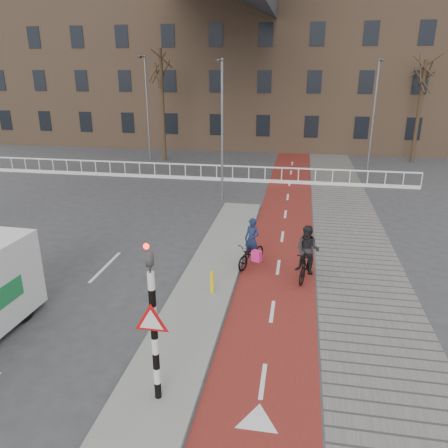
# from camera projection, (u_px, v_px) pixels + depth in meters

# --- Properties ---
(ground) EXTENTS (120.00, 120.00, 0.00)m
(ground) POSITION_uv_depth(u_px,v_px,m) (207.00, 348.00, 10.91)
(ground) COLOR #38383A
(ground) RESTS_ON ground
(bike_lane) EXTENTS (2.50, 60.00, 0.01)m
(bike_lane) POSITION_uv_depth(u_px,v_px,m) (284.00, 221.00, 19.94)
(bike_lane) COLOR maroon
(bike_lane) RESTS_ON ground
(sidewalk) EXTENTS (3.00, 60.00, 0.01)m
(sidewalk) POSITION_uv_depth(u_px,v_px,m) (348.00, 225.00, 19.48)
(sidewalk) COLOR slate
(sidewalk) RESTS_ON ground
(curb_island) EXTENTS (1.80, 16.00, 0.12)m
(curb_island) POSITION_uv_depth(u_px,v_px,m) (211.00, 274.00, 14.71)
(curb_island) COLOR gray
(curb_island) RESTS_ON ground
(traffic_signal) EXTENTS (0.80, 0.80, 3.68)m
(traffic_signal) POSITION_uv_depth(u_px,v_px,m) (153.00, 320.00, 8.46)
(traffic_signal) COLOR black
(traffic_signal) RESTS_ON curb_island
(bollard) EXTENTS (0.12, 0.12, 0.69)m
(bollard) POSITION_uv_depth(u_px,v_px,m) (212.00, 282.00, 13.25)
(bollard) COLOR yellow
(bollard) RESTS_ON curb_island
(cyclist_near) EXTENTS (1.20, 1.73, 1.74)m
(cyclist_near) POSITION_uv_depth(u_px,v_px,m) (252.00, 250.00, 15.24)
(cyclist_near) COLOR black
(cyclist_near) RESTS_ON bike_lane
(cyclist_far) EXTENTS (0.91, 1.78, 1.85)m
(cyclist_far) POSITION_uv_depth(u_px,v_px,m) (307.00, 258.00, 14.20)
(cyclist_far) COLOR black
(cyclist_far) RESTS_ON bike_lane
(railing) EXTENTS (28.00, 0.10, 0.99)m
(railing) POSITION_uv_depth(u_px,v_px,m) (185.00, 174.00, 27.39)
(railing) COLOR silver
(railing) RESTS_ON ground
(townhouse_row) EXTENTS (46.00, 10.00, 15.90)m
(townhouse_row) POSITION_uv_depth(u_px,v_px,m) (248.00, 54.00, 38.44)
(townhouse_row) COLOR #7F6047
(townhouse_row) RESTS_ON ground
(tree_mid) EXTENTS (0.26, 0.26, 7.93)m
(tree_mid) POSITION_uv_depth(u_px,v_px,m) (163.00, 106.00, 31.83)
(tree_mid) COLOR #2F2214
(tree_mid) RESTS_ON ground
(tree_right) EXTENTS (0.26, 0.26, 7.16)m
(tree_right) POSITION_uv_depth(u_px,v_px,m) (418.00, 113.00, 31.18)
(tree_right) COLOR #2F2214
(tree_right) RESTS_ON ground
(streetlight_near) EXTENTS (0.12, 0.12, 7.05)m
(streetlight_near) POSITION_uv_depth(u_px,v_px,m) (222.00, 132.00, 22.13)
(streetlight_near) COLOR slate
(streetlight_near) RESTS_ON ground
(streetlight_left) EXTENTS (0.12, 0.12, 7.46)m
(streetlight_left) POSITION_uv_depth(u_px,v_px,m) (148.00, 109.00, 32.31)
(streetlight_left) COLOR slate
(streetlight_left) RESTS_ON ground
(streetlight_right) EXTENTS (0.12, 0.12, 7.17)m
(streetlight_right) POSITION_uv_depth(u_px,v_px,m) (373.00, 117.00, 28.60)
(streetlight_right) COLOR slate
(streetlight_right) RESTS_ON ground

